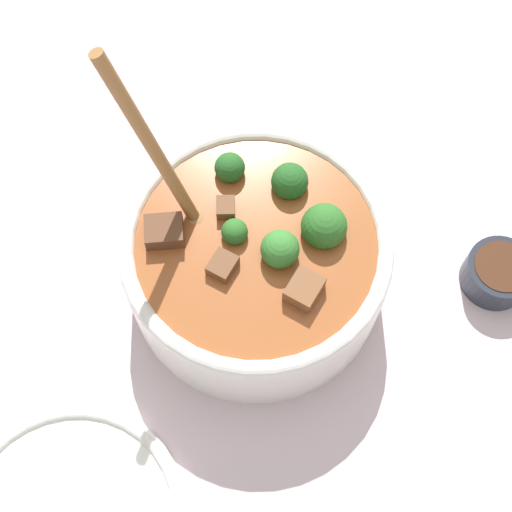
{
  "coord_description": "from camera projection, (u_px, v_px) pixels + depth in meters",
  "views": [
    {
      "loc": [
        -0.22,
        0.19,
        0.69
      ],
      "look_at": [
        0.0,
        0.0,
        0.07
      ],
      "focal_mm": 50.0,
      "sensor_mm": 36.0,
      "label": 1
    }
  ],
  "objects": [
    {
      "name": "condiment_bowl",
      "position": [
        498.0,
        273.0,
        0.73
      ],
      "size": [
        0.07,
        0.07,
        0.04
      ],
      "color": "#232833",
      "rests_on": "ground_plane"
    },
    {
      "name": "stew_bowl",
      "position": [
        256.0,
        258.0,
        0.7
      ],
      "size": [
        0.26,
        0.26,
        0.3
      ],
      "color": "white",
      "rests_on": "ground_plane"
    },
    {
      "name": "ground_plane",
      "position": [
        256.0,
        282.0,
        0.75
      ],
      "size": [
        4.0,
        4.0,
        0.0
      ],
      "primitive_type": "plane",
      "color": "silver"
    }
  ]
}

